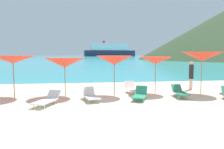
{
  "coord_description": "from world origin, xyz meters",
  "views": [
    {
      "loc": [
        -3.0,
        -8.42,
        2.26
      ],
      "look_at": [
        -1.52,
        2.99,
        1.2
      ],
      "focal_mm": 35.04,
      "sensor_mm": 36.0,
      "label": 1
    }
  ],
  "objects_px": {
    "lounge_chair_5": "(47,100)",
    "cruise_ship": "(110,50)",
    "umbrella_2": "(13,60)",
    "lounge_chair_8": "(140,94)",
    "lounge_chair_3": "(91,95)",
    "umbrella_5": "(156,60)",
    "umbrella_6": "(202,57)",
    "umbrella_4": "(114,60)",
    "lounge_chair_11": "(180,92)",
    "beachgoer_1": "(191,74)",
    "lounge_chair_10": "(133,89)",
    "umbrella_3": "(65,63)"
  },
  "relations": [
    {
      "from": "lounge_chair_5",
      "to": "cruise_ship",
      "type": "xyz_separation_m",
      "value": [
        34.82,
        265.69,
        6.92
      ]
    },
    {
      "from": "umbrella_2",
      "to": "lounge_chair_8",
      "type": "distance_m",
      "value": 6.75
    },
    {
      "from": "lounge_chair_3",
      "to": "cruise_ship",
      "type": "relative_size",
      "value": 0.02
    },
    {
      "from": "umbrella_5",
      "to": "umbrella_6",
      "type": "relative_size",
      "value": 0.86
    },
    {
      "from": "umbrella_4",
      "to": "lounge_chair_11",
      "type": "bearing_deg",
      "value": -14.88
    },
    {
      "from": "beachgoer_1",
      "to": "cruise_ship",
      "type": "relative_size",
      "value": 0.03
    },
    {
      "from": "umbrella_2",
      "to": "beachgoer_1",
      "type": "distance_m",
      "value": 10.6
    },
    {
      "from": "lounge_chair_3",
      "to": "umbrella_5",
      "type": "bearing_deg",
      "value": 9.73
    },
    {
      "from": "umbrella_2",
      "to": "lounge_chair_10",
      "type": "bearing_deg",
      "value": 4.85
    },
    {
      "from": "lounge_chair_10",
      "to": "cruise_ship",
      "type": "relative_size",
      "value": 0.02
    },
    {
      "from": "lounge_chair_3",
      "to": "lounge_chair_10",
      "type": "bearing_deg",
      "value": 23.37
    },
    {
      "from": "umbrella_3",
      "to": "umbrella_4",
      "type": "xyz_separation_m",
      "value": [
        2.65,
        -0.04,
        0.12
      ]
    },
    {
      "from": "umbrella_3",
      "to": "umbrella_5",
      "type": "xyz_separation_m",
      "value": [
        5.1,
        0.31,
        0.09
      ]
    },
    {
      "from": "umbrella_5",
      "to": "beachgoer_1",
      "type": "relative_size",
      "value": 1.18
    },
    {
      "from": "lounge_chair_3",
      "to": "lounge_chair_8",
      "type": "bearing_deg",
      "value": -15.23
    },
    {
      "from": "umbrella_5",
      "to": "umbrella_6",
      "type": "height_order",
      "value": "umbrella_6"
    },
    {
      "from": "lounge_chair_8",
      "to": "lounge_chair_5",
      "type": "bearing_deg",
      "value": -149.54
    },
    {
      "from": "cruise_ship",
      "to": "lounge_chair_10",
      "type": "bearing_deg",
      "value": -107.02
    },
    {
      "from": "lounge_chair_8",
      "to": "lounge_chair_11",
      "type": "relative_size",
      "value": 0.94
    },
    {
      "from": "umbrella_4",
      "to": "lounge_chair_3",
      "type": "relative_size",
      "value": 1.45
    },
    {
      "from": "umbrella_4",
      "to": "umbrella_2",
      "type": "bearing_deg",
      "value": 179.25
    },
    {
      "from": "umbrella_4",
      "to": "lounge_chair_10",
      "type": "xyz_separation_m",
      "value": [
        1.17,
        0.61,
        -1.67
      ]
    },
    {
      "from": "umbrella_4",
      "to": "umbrella_5",
      "type": "bearing_deg",
      "value": 8.24
    },
    {
      "from": "umbrella_2",
      "to": "lounge_chair_3",
      "type": "height_order",
      "value": "umbrella_2"
    },
    {
      "from": "umbrella_4",
      "to": "lounge_chair_11",
      "type": "distance_m",
      "value": 3.86
    },
    {
      "from": "umbrella_3",
      "to": "beachgoer_1",
      "type": "relative_size",
      "value": 1.28
    },
    {
      "from": "umbrella_4",
      "to": "beachgoer_1",
      "type": "distance_m",
      "value": 5.48
    },
    {
      "from": "lounge_chair_5",
      "to": "beachgoer_1",
      "type": "distance_m",
      "value": 9.15
    },
    {
      "from": "umbrella_4",
      "to": "lounge_chair_10",
      "type": "distance_m",
      "value": 2.13
    },
    {
      "from": "umbrella_6",
      "to": "lounge_chair_3",
      "type": "height_order",
      "value": "umbrella_6"
    },
    {
      "from": "umbrella_2",
      "to": "umbrella_6",
      "type": "height_order",
      "value": "umbrella_6"
    },
    {
      "from": "lounge_chair_8",
      "to": "umbrella_5",
      "type": "bearing_deg",
      "value": 73.89
    },
    {
      "from": "umbrella_6",
      "to": "lounge_chair_8",
      "type": "height_order",
      "value": "umbrella_6"
    },
    {
      "from": "umbrella_2",
      "to": "umbrella_4",
      "type": "distance_m",
      "value": 5.27
    },
    {
      "from": "umbrella_4",
      "to": "lounge_chair_3",
      "type": "height_order",
      "value": "umbrella_4"
    },
    {
      "from": "lounge_chair_8",
      "to": "lounge_chair_3",
      "type": "bearing_deg",
      "value": -159.9
    },
    {
      "from": "lounge_chair_5",
      "to": "lounge_chair_8",
      "type": "height_order",
      "value": "lounge_chair_8"
    },
    {
      "from": "lounge_chair_8",
      "to": "lounge_chair_11",
      "type": "xyz_separation_m",
      "value": [
        2.27,
        0.4,
        0.03
      ]
    },
    {
      "from": "umbrella_2",
      "to": "umbrella_3",
      "type": "distance_m",
      "value": 2.62
    },
    {
      "from": "umbrella_2",
      "to": "umbrella_5",
      "type": "height_order",
      "value": "umbrella_2"
    },
    {
      "from": "lounge_chair_3",
      "to": "lounge_chair_11",
      "type": "relative_size",
      "value": 0.96
    },
    {
      "from": "lounge_chair_10",
      "to": "cruise_ship",
      "type": "height_order",
      "value": "cruise_ship"
    },
    {
      "from": "umbrella_5",
      "to": "cruise_ship",
      "type": "height_order",
      "value": "cruise_ship"
    },
    {
      "from": "umbrella_6",
      "to": "lounge_chair_3",
      "type": "distance_m",
      "value": 6.7
    },
    {
      "from": "lounge_chair_11",
      "to": "cruise_ship",
      "type": "xyz_separation_m",
      "value": [
        28.15,
        264.7,
        6.87
      ]
    },
    {
      "from": "umbrella_3",
      "to": "lounge_chair_11",
      "type": "height_order",
      "value": "umbrella_3"
    },
    {
      "from": "umbrella_4",
      "to": "lounge_chair_5",
      "type": "xyz_separation_m",
      "value": [
        -3.29,
        -1.88,
        -1.69
      ]
    },
    {
      "from": "lounge_chair_10",
      "to": "lounge_chair_5",
      "type": "bearing_deg",
      "value": -157.43
    },
    {
      "from": "lounge_chair_8",
      "to": "cruise_ship",
      "type": "xyz_separation_m",
      "value": [
        30.42,
        265.1,
        6.9
      ]
    },
    {
      "from": "lounge_chair_8",
      "to": "cruise_ship",
      "type": "bearing_deg",
      "value": 106.33
    }
  ]
}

